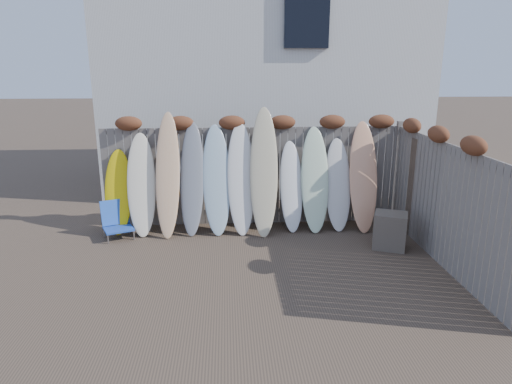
{
  "coord_description": "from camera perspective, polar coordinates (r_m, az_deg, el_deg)",
  "views": [
    {
      "loc": [
        -0.51,
        -6.64,
        3.2
      ],
      "look_at": [
        0.0,
        1.2,
        1.0
      ],
      "focal_mm": 32.0,
      "sensor_mm": 36.0,
      "label": 1
    }
  ],
  "objects": [
    {
      "name": "ground",
      "position": [
        7.38,
        0.62,
        -10.03
      ],
      "size": [
        80.0,
        80.0,
        0.0
      ],
      "primitive_type": "plane",
      "color": "#493A2D"
    },
    {
      "name": "surfboard_4",
      "position": [
        8.87,
        -4.95,
        1.51
      ],
      "size": [
        0.58,
        0.77,
        2.09
      ],
      "primitive_type": "ellipsoid",
      "rotation": [
        -0.31,
        0.0,
        0.05
      ],
      "color": "#9AB7C9",
      "rests_on": "ground"
    },
    {
      "name": "right_fence",
      "position": [
        8.0,
        22.42,
        -0.46
      ],
      "size": [
        0.28,
        4.4,
        2.24
      ],
      "color": "slate",
      "rests_on": "ground"
    },
    {
      "name": "surfboard_7",
      "position": [
        9.03,
        4.43,
        0.69
      ],
      "size": [
        0.48,
        0.65,
        1.75
      ],
      "primitive_type": "ellipsoid",
      "rotation": [
        -0.31,
        0.0,
        0.05
      ],
      "color": "white",
      "rests_on": "ground"
    },
    {
      "name": "surfboard_8",
      "position": [
        9.05,
        7.36,
        1.54
      ],
      "size": [
        0.56,
        0.73,
        2.03
      ],
      "primitive_type": "ellipsoid",
      "rotation": [
        -0.31,
        0.0,
        -0.03
      ],
      "color": "silver",
      "rests_on": "ground"
    },
    {
      "name": "lattice_panel",
      "position": [
        8.76,
        20.46,
        -0.33
      ],
      "size": [
        0.19,
        1.25,
        1.88
      ],
      "primitive_type": "cube",
      "rotation": [
        0.0,
        0.0,
        0.11
      ],
      "color": "brown",
      "rests_on": "ground"
    },
    {
      "name": "back_fence",
      "position": [
        9.27,
        -0.11,
        3.09
      ],
      "size": [
        6.05,
        0.28,
        2.24
      ],
      "color": "slate",
      "rests_on": "ground"
    },
    {
      "name": "surfboard_5",
      "position": [
        8.85,
        -1.88,
        1.65
      ],
      "size": [
        0.55,
        0.76,
        2.12
      ],
      "primitive_type": "ellipsoid",
      "rotation": [
        -0.31,
        0.0,
        0.03
      ],
      "color": "white",
      "rests_on": "ground"
    },
    {
      "name": "surfboard_1",
      "position": [
        9.04,
        -14.13,
        0.88
      ],
      "size": [
        0.58,
        0.72,
        1.94
      ],
      "primitive_type": "ellipsoid",
      "rotation": [
        -0.31,
        0.0,
        0.06
      ],
      "color": "#EFE4C9",
      "rests_on": "ground"
    },
    {
      "name": "surfboard_0",
      "position": [
        9.26,
        -16.84,
        -0.01
      ],
      "size": [
        0.55,
        0.6,
        1.62
      ],
      "primitive_type": "ellipsoid",
      "rotation": [
        -0.31,
        0.0,
        -0.04
      ],
      "color": "yellow",
      "rests_on": "ground"
    },
    {
      "name": "wooden_crate",
      "position": [
        8.55,
        16.4,
        -4.65
      ],
      "size": [
        0.7,
        0.64,
        0.65
      ],
      "primitive_type": "cube",
      "rotation": [
        0.0,
        0.0,
        -0.39
      ],
      "color": "brown",
      "rests_on": "ground"
    },
    {
      "name": "surfboard_6",
      "position": [
        8.78,
        1.0,
        2.55
      ],
      "size": [
        0.59,
        0.88,
        2.42
      ],
      "primitive_type": "ellipsoid",
      "rotation": [
        -0.31,
        0.0,
        -0.07
      ],
      "color": "beige",
      "rests_on": "ground"
    },
    {
      "name": "beach_chair",
      "position": [
        9.14,
        -17.02,
        -3.43
      ],
      "size": [
        0.7,
        0.72,
        0.69
      ],
      "color": "#224AAE",
      "rests_on": "ground"
    },
    {
      "name": "surfboard_10",
      "position": [
        9.24,
        13.27,
        1.86
      ],
      "size": [
        0.58,
        0.77,
        2.13
      ],
      "primitive_type": "ellipsoid",
      "rotation": [
        -0.31,
        0.0,
        -0.04
      ],
      "color": "#EFA478",
      "rests_on": "ground"
    },
    {
      "name": "surfboard_3",
      "position": [
        8.9,
        -8.0,
        1.63
      ],
      "size": [
        0.52,
        0.79,
        2.13
      ],
      "primitive_type": "ellipsoid",
      "rotation": [
        -0.31,
        0.0,
        -0.07
      ],
      "color": "gray",
      "rests_on": "ground"
    },
    {
      "name": "surfboard_9",
      "position": [
        9.2,
        10.2,
        0.91
      ],
      "size": [
        0.52,
        0.65,
        1.79
      ],
      "primitive_type": "ellipsoid",
      "rotation": [
        -0.31,
        0.0,
        -0.0
      ],
      "color": "silver",
      "rests_on": "ground"
    },
    {
      "name": "surfboard_2",
      "position": [
        8.86,
        -10.98,
        2.1
      ],
      "size": [
        0.5,
        0.84,
        2.34
      ],
      "primitive_type": "ellipsoid",
      "rotation": [
        -0.31,
        0.0,
        -0.05
      ],
      "color": "#E1A187",
      "rests_on": "ground"
    },
    {
      "name": "house",
      "position": [
        13.17,
        0.7,
        15.65
      ],
      "size": [
        8.5,
        5.5,
        6.33
      ],
      "color": "silver",
      "rests_on": "ground"
    }
  ]
}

